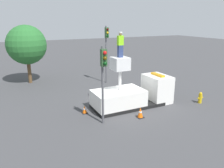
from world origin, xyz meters
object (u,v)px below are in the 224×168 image
(fire_hydrant, at_px, (200,98))
(traffic_cone_rear, at_px, (85,110))
(tree_left_bg, at_px, (27,45))
(worker, at_px, (120,45))
(bucket_truck, at_px, (133,94))
(traffic_light_across, at_px, (107,44))
(traffic_light_pole, at_px, (103,71))
(traffic_cone_curbside, at_px, (140,113))

(fire_hydrant, xyz_separation_m, traffic_cone_rear, (-8.91, 2.18, -0.17))
(fire_hydrant, xyz_separation_m, tree_left_bg, (-11.43, 12.16, 3.51))
(worker, xyz_separation_m, tree_left_bg, (-5.20, 10.24, -0.77))
(bucket_truck, height_order, traffic_light_across, traffic_light_across)
(worker, bearing_deg, fire_hydrant, -17.19)
(bucket_truck, distance_m, traffic_light_pole, 4.62)
(traffic_light_across, bearing_deg, tree_left_bg, 153.11)
(traffic_light_pole, relative_size, traffic_cone_rear, 8.49)
(worker, distance_m, fire_hydrant, 7.80)
(bucket_truck, xyz_separation_m, worker, (-1.16, 0.00, 3.84))
(traffic_light_pole, distance_m, traffic_cone_curbside, 4.09)
(traffic_light_pole, relative_size, tree_left_bg, 0.83)
(traffic_cone_rear, xyz_separation_m, tree_left_bg, (-2.52, 9.98, 3.68))
(fire_hydrant, relative_size, traffic_cone_rear, 1.55)
(fire_hydrant, distance_m, tree_left_bg, 17.05)
(traffic_light_pole, bearing_deg, tree_left_bg, 104.12)
(bucket_truck, bearing_deg, worker, 180.00)
(fire_hydrant, bearing_deg, traffic_light_pole, 179.80)
(bucket_truck, relative_size, traffic_light_pole, 1.27)
(traffic_light_across, bearing_deg, traffic_light_pole, -116.02)
(bucket_truck, bearing_deg, traffic_light_across, 82.79)
(traffic_light_pole, bearing_deg, traffic_cone_rear, 104.02)
(worker, height_order, traffic_cone_curbside, worker)
(traffic_light_across, bearing_deg, worker, -106.86)
(traffic_light_pole, distance_m, traffic_cone_rear, 3.91)
(traffic_cone_rear, bearing_deg, traffic_light_pole, -75.98)
(traffic_light_pole, xyz_separation_m, traffic_cone_rear, (-0.54, 2.15, -3.22))
(bucket_truck, xyz_separation_m, traffic_cone_curbside, (-0.69, -2.09, -0.54))
(tree_left_bg, bearing_deg, traffic_light_across, -26.89)
(traffic_light_across, xyz_separation_m, fire_hydrant, (4.23, -8.51, -3.66))
(bucket_truck, xyz_separation_m, traffic_light_pole, (-3.31, -1.90, 2.60))
(traffic_light_across, height_order, traffic_cone_rear, traffic_light_across)
(worker, xyz_separation_m, fire_hydrant, (6.23, -1.93, -4.29))
(traffic_cone_rear, relative_size, traffic_cone_curbside, 0.79)
(traffic_light_pole, relative_size, traffic_light_across, 0.85)
(traffic_light_across, distance_m, tree_left_bg, 8.07)
(traffic_light_across, xyz_separation_m, traffic_cone_curbside, (-1.52, -8.68, -3.75))
(traffic_cone_rear, xyz_separation_m, traffic_cone_curbside, (3.15, -2.34, 0.08))
(traffic_light_pole, xyz_separation_m, tree_left_bg, (-3.05, 12.13, 0.46))
(traffic_cone_rear, bearing_deg, tree_left_bg, 104.14)
(traffic_cone_curbside, bearing_deg, traffic_cone_rear, 143.39)
(bucket_truck, relative_size, traffic_cone_rear, 10.77)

